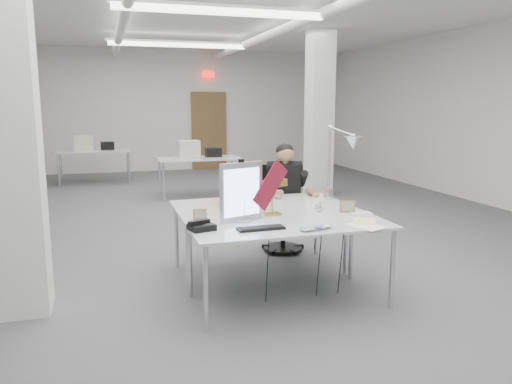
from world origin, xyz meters
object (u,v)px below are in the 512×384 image
bankers_lamp (272,197)px  architect_lamp (339,165)px  office_chair (283,209)px  beige_monitor (242,186)px  laptop (318,229)px  seated_person (285,180)px  monitor (241,192)px  desk_phone (202,227)px  desk_main (289,224)px

bankers_lamp → architect_lamp: bearing=-4.5°
office_chair → beige_monitor: bearing=-122.5°
beige_monitor → office_chair: bearing=59.9°
laptop → architect_lamp: 1.27m
office_chair → bankers_lamp: (-0.55, -1.19, 0.39)m
seated_person → beige_monitor: seated_person is taller
seated_person → monitor: size_ratio=1.73×
beige_monitor → architect_lamp: (1.00, -0.25, 0.22)m
office_chair → laptop: office_chair is taller
office_chair → bankers_lamp: bearing=-99.1°
office_chair → monitor: (-0.89, -1.34, 0.49)m
seated_person → monitor: bearing=-109.2°
seated_person → desk_phone: seated_person is taller
office_chair → beige_monitor: beige_monitor is taller
desk_phone → monitor: bearing=13.8°
laptop → seated_person: bearing=64.4°
seated_person → architect_lamp: 0.92m
desk_main → laptop: size_ratio=6.21×
monitor → beige_monitor: bearing=55.7°
desk_main → office_chair: bearing=71.8°
desk_phone → beige_monitor: size_ratio=0.48×
monitor → laptop: bearing=-63.7°
monitor → architect_lamp: bearing=2.7°
desk_main → laptop: (0.14, -0.33, 0.02)m
desk_phone → desk_main: bearing=-12.9°
seated_person → laptop: seated_person is taller
office_chair → bankers_lamp: size_ratio=3.06×
desk_main → beige_monitor: (-0.18, 0.92, 0.21)m
desk_phone → laptop: bearing=-32.8°
office_chair → desk_phone: (-1.31, -1.56, 0.24)m
laptop → desk_phone: 0.99m
desk_phone → architect_lamp: (1.61, 0.69, 0.39)m
desk_phone → architect_lamp: bearing=8.5°
seated_person → architect_lamp: bearing=-53.9°
beige_monitor → architect_lamp: architect_lamp is taller
architect_lamp → laptop: bearing=-136.7°
beige_monitor → seated_person: bearing=57.6°
seated_person → beige_monitor: bearing=-124.8°
beige_monitor → architect_lamp: 1.05m
seated_person → monitor: seated_person is taller
laptop → bankers_lamp: bankers_lamp is taller
bankers_lamp → architect_lamp: size_ratio=0.42×
monitor → bankers_lamp: bearing=4.7°
office_chair → beige_monitor: 1.02m
bankers_lamp → architect_lamp: architect_lamp is taller
office_chair → desk_phone: 2.05m
desk_main → seated_person: size_ratio=1.93×
laptop → bankers_lamp: (-0.18, 0.68, 0.16)m
monitor → bankers_lamp: monitor is taller
desk_main → monitor: (-0.39, 0.20, 0.28)m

